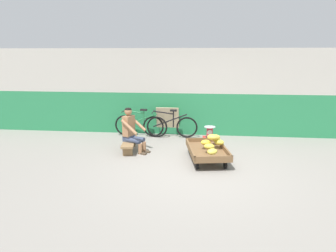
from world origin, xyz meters
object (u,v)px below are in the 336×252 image
Objects in this scene: bicycle_far_left at (170,126)px; shopping_bag at (219,149)px; low_bench at (129,143)px; plastic_crate at (209,143)px; banana_cart at (207,151)px; bicycle_near_left at (141,125)px; vendor_seated at (132,130)px; sign_board at (168,121)px; weighing_scale at (210,132)px.

bicycle_far_left is 1.98m from shopping_bag.
low_bench is at bearing -124.09° from bicycle_far_left.
shopping_bag is at bearing -61.60° from plastic_crate.
bicycle_near_left is (-1.97, 1.94, 0.11)m from banana_cart.
vendor_seated reaches higher than low_bench.
sign_board is at bearing 135.09° from plastic_crate.
banana_cart is 0.65m from shopping_bag.
banana_cart is at bearing -94.99° from plastic_crate.
weighing_scale is 1.50m from bicycle_far_left.
bicycle_far_left is at bearing 119.01° from banana_cart.
bicycle_near_left is at bearing 155.12° from weighing_scale.
low_bench is 1.40m from bicycle_near_left.
vendor_seated is at bearing -166.84° from plastic_crate.
vendor_seated is (-1.92, 0.52, 0.33)m from banana_cart.
sign_board is at bearing 20.59° from bicycle_near_left.
weighing_scale is 0.60m from shopping_bag.
sign_board is 2.28m from shopping_bag.
plastic_crate is (2.01, 0.47, -0.42)m from vendor_seated.
banana_cart is 5.20× the size of weighing_scale.
sign_board is (0.75, 1.72, -0.13)m from vendor_seated.
shopping_bag is (1.39, -1.38, -0.23)m from bicycle_far_left.
vendor_seated is 2.10m from plastic_crate.
weighing_scale is 2.27m from bicycle_near_left.
bicycle_near_left is (-2.05, 0.95, 0.20)m from plastic_crate.
bicycle_far_left reaches higher than plastic_crate.
banana_cart is 1.01m from weighing_scale.
plastic_crate is at bearing 13.16° from vendor_seated.
low_bench is 1.28× the size of sign_board.
bicycle_near_left is 6.90× the size of shopping_bag.
sign_board is (0.80, 0.30, 0.08)m from bicycle_near_left.
plastic_crate is 1.50× the size of shopping_bag.
banana_cart is 6.50× the size of shopping_bag.
vendor_seated reaches higher than bicycle_far_left.
sign_board reaches higher than banana_cart.
bicycle_far_left is (-1.16, 0.94, 0.20)m from plastic_crate.
weighing_scale is (0.09, 0.98, 0.21)m from banana_cart.
bicycle_far_left reaches higher than shopping_bag.
banana_cart is 2.53m from sign_board.
bicycle_far_left is (0.90, -0.01, 0.00)m from bicycle_near_left.
bicycle_far_left is 6.92× the size of shopping_bag.
vendor_seated is at bearing -22.47° from low_bench.
weighing_scale is at bearing 13.13° from vendor_seated.
weighing_scale is 0.18× the size of bicycle_near_left.
bicycle_far_left is at bearing 140.77° from weighing_scale.
plastic_crate is (0.09, 0.99, -0.09)m from banana_cart.
banana_cart reaches higher than low_bench.
vendor_seated is at bearing -179.22° from shopping_bag.
vendor_seated is 1.30× the size of sign_board.
vendor_seated is 2.29m from shopping_bag.
plastic_crate is 0.30m from weighing_scale.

